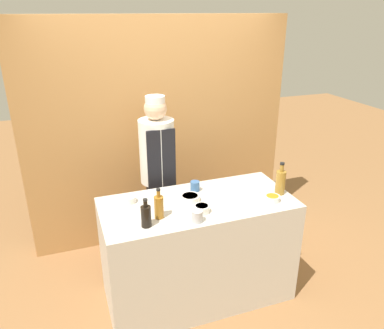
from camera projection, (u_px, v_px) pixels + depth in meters
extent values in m
plane|color=olive|center=(197.00, 293.00, 3.48)|extent=(14.00, 14.00, 0.00)
cube|color=#B7844C|center=(160.00, 133.00, 4.04)|extent=(2.83, 0.18, 2.40)
cube|color=beige|center=(198.00, 250.00, 3.29)|extent=(1.61, 0.74, 0.96)
cylinder|color=white|center=(272.00, 198.00, 3.12)|extent=(0.13, 0.13, 0.05)
cylinder|color=orange|center=(272.00, 197.00, 3.11)|extent=(0.10, 0.10, 0.01)
cylinder|color=white|center=(129.00, 199.00, 3.10)|extent=(0.11, 0.11, 0.05)
cylinder|color=#703384|center=(129.00, 197.00, 3.09)|extent=(0.09, 0.09, 0.02)
cylinder|color=white|center=(190.00, 198.00, 3.12)|extent=(0.16, 0.16, 0.05)
cylinder|color=brown|center=(190.00, 196.00, 3.11)|extent=(0.13, 0.13, 0.02)
cylinder|color=white|center=(202.00, 209.00, 2.94)|extent=(0.12, 0.12, 0.06)
cylinder|color=silver|center=(202.00, 206.00, 2.93)|extent=(0.10, 0.10, 0.02)
cube|color=white|center=(239.00, 190.00, 3.29)|extent=(0.32, 0.22, 0.02)
cylinder|color=black|center=(146.00, 217.00, 2.73)|extent=(0.08, 0.08, 0.16)
cylinder|color=black|center=(145.00, 204.00, 2.69)|extent=(0.03, 0.03, 0.05)
cylinder|color=black|center=(145.00, 200.00, 2.68)|extent=(0.03, 0.03, 0.01)
cylinder|color=#9E661E|center=(159.00, 207.00, 2.84)|extent=(0.07, 0.07, 0.18)
cylinder|color=#9E661E|center=(158.00, 194.00, 2.80)|extent=(0.03, 0.03, 0.05)
cylinder|color=black|center=(158.00, 190.00, 2.79)|extent=(0.03, 0.03, 0.01)
cylinder|color=olive|center=(280.00, 183.00, 3.21)|extent=(0.08, 0.08, 0.21)
cylinder|color=olive|center=(282.00, 168.00, 3.16)|extent=(0.03, 0.03, 0.06)
cylinder|color=black|center=(282.00, 164.00, 3.15)|extent=(0.04, 0.04, 0.02)
cylinder|color=#386093|center=(195.00, 186.00, 3.29)|extent=(0.08, 0.08, 0.09)
cylinder|color=#B7B7BC|center=(197.00, 216.00, 2.81)|extent=(0.08, 0.08, 0.09)
cylinder|color=#28282D|center=(160.00, 220.00, 3.83)|extent=(0.24, 0.24, 0.88)
cylinder|color=white|center=(157.00, 151.00, 3.54)|extent=(0.33, 0.33, 0.62)
cube|color=black|center=(162.00, 160.00, 3.42)|extent=(0.27, 0.02, 0.57)
sphere|color=beige|center=(155.00, 109.00, 3.38)|extent=(0.21, 0.21, 0.21)
cylinder|color=white|center=(155.00, 100.00, 3.35)|extent=(0.18, 0.18, 0.07)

